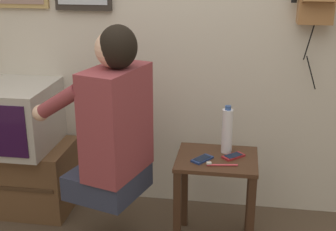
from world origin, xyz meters
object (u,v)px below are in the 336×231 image
(television, at_px, (17,116))
(toothbrush, at_px, (220,165))
(person, at_px, (112,122))
(water_bottle, at_px, (227,131))
(cell_phone_held, at_px, (202,159))
(cell_phone_spare, at_px, (233,156))

(television, bearing_deg, toothbrush, -13.83)
(person, distance_m, water_bottle, 0.63)
(television, relative_size, cell_phone_held, 3.86)
(television, height_order, cell_phone_held, television)
(cell_phone_held, height_order, water_bottle, water_bottle)
(water_bottle, xyz_separation_m, toothbrush, (-0.03, -0.19, -0.12))
(cell_phone_held, relative_size, water_bottle, 0.50)
(cell_phone_spare, xyz_separation_m, toothbrush, (-0.07, -0.12, 0.00))
(person, height_order, water_bottle, person)
(water_bottle, bearing_deg, cell_phone_held, -133.82)
(person, height_order, television, person)
(person, bearing_deg, cell_phone_spare, -62.37)
(toothbrush, bearing_deg, television, 67.75)
(television, xyz_separation_m, cell_phone_held, (1.18, -0.26, -0.09))
(person, bearing_deg, television, 82.90)
(person, xyz_separation_m, toothbrush, (0.57, -0.00, -0.21))
(television, bearing_deg, cell_phone_spare, -8.15)
(television, relative_size, toothbrush, 3.18)
(person, height_order, toothbrush, person)
(cell_phone_held, distance_m, toothbrush, 0.11)
(television, height_order, toothbrush, television)
(person, relative_size, cell_phone_held, 6.95)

